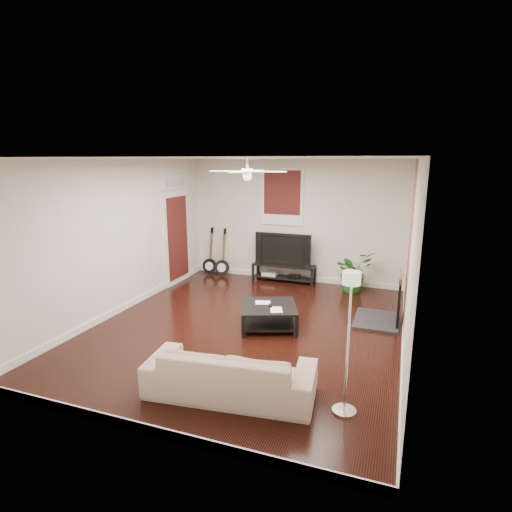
{
  "coord_description": "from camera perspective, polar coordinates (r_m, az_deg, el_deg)",
  "views": [
    {
      "loc": [
        2.37,
        -6.09,
        2.77
      ],
      "look_at": [
        0.0,
        0.4,
        1.15
      ],
      "focal_mm": 28.72,
      "sensor_mm": 36.0,
      "label": 1
    }
  ],
  "objects": [
    {
      "name": "brick_accent",
      "position": [
        7.22,
        20.63,
        1.41
      ],
      "size": [
        0.02,
        2.2,
        2.8
      ],
      "primitive_type": "cube",
      "color": "#B25C39",
      "rests_on": "floor"
    },
    {
      "name": "potted_plant",
      "position": [
        9.03,
        13.4,
        -2.09
      ],
      "size": [
        1.05,
        1.06,
        0.89
      ],
      "primitive_type": "imported",
      "rotation": [
        0.0,
        0.0,
        0.83
      ],
      "color": "#21611B",
      "rests_on": "floor"
    },
    {
      "name": "guitar_right",
      "position": [
        9.96,
        -4.79,
        0.49
      ],
      "size": [
        0.4,
        0.3,
        1.17
      ],
      "primitive_type": null,
      "rotation": [
        0.0,
        0.0,
        0.14
      ],
      "color": "black",
      "rests_on": "floor"
    },
    {
      "name": "room",
      "position": [
        6.67,
        -1.18,
        1.35
      ],
      "size": [
        5.01,
        6.01,
        2.81
      ],
      "color": "black",
      "rests_on": "ground"
    },
    {
      "name": "door_left",
      "position": [
        9.46,
        -10.98,
        3.71
      ],
      "size": [
        0.08,
        1.0,
        2.5
      ],
      "primitive_type": "cube",
      "color": "white",
      "rests_on": "wall_left"
    },
    {
      "name": "coffee_table",
      "position": [
        7.02,
        1.78,
        -8.36
      ],
      "size": [
        1.18,
        1.18,
        0.38
      ],
      "primitive_type": "cube",
      "rotation": [
        0.0,
        0.0,
        0.37
      ],
      "color": "black",
      "rests_on": "floor"
    },
    {
      "name": "floor_lamp",
      "position": [
        4.64,
        12.67,
        -11.92
      ],
      "size": [
        0.3,
        0.3,
        1.65
      ],
      "primitive_type": null,
      "rotation": [
        0.0,
        0.0,
        0.11
      ],
      "color": "white",
      "rests_on": "floor"
    },
    {
      "name": "fireplace",
      "position": [
        7.46,
        17.83,
        -5.5
      ],
      "size": [
        0.8,
        1.1,
        0.92
      ],
      "primitive_type": "cube",
      "color": "black",
      "rests_on": "floor"
    },
    {
      "name": "tv_stand",
      "position": [
        9.58,
        3.89,
        -2.37
      ],
      "size": [
        1.46,
        0.39,
        0.41
      ],
      "primitive_type": "cube",
      "color": "black",
      "rests_on": "floor"
    },
    {
      "name": "guitar_left",
      "position": [
        10.13,
        -6.52,
        0.68
      ],
      "size": [
        0.37,
        0.27,
        1.17
      ],
      "primitive_type": null,
      "rotation": [
        0.0,
        0.0,
        0.03
      ],
      "color": "black",
      "rests_on": "floor"
    },
    {
      "name": "ceiling_fan",
      "position": [
        6.53,
        -1.23,
        11.71
      ],
      "size": [
        1.24,
        1.24,
        0.32
      ],
      "primitive_type": null,
      "color": "white",
      "rests_on": "ceiling"
    },
    {
      "name": "tv",
      "position": [
        9.46,
        3.97,
        1.05
      ],
      "size": [
        1.31,
        0.17,
        0.75
      ],
      "primitive_type": "imported",
      "color": "black",
      "rests_on": "tv_stand"
    },
    {
      "name": "window_back",
      "position": [
        9.48,
        3.66,
        8.21
      ],
      "size": [
        1.0,
        0.06,
        1.3
      ],
      "primitive_type": "cube",
      "color": "#3F1311",
      "rests_on": "wall_back"
    },
    {
      "name": "sofa",
      "position": [
        5.11,
        -3.57,
        -15.79
      ],
      "size": [
        2.1,
        1.02,
        0.59
      ],
      "primitive_type": "imported",
      "rotation": [
        0.0,
        0.0,
        3.26
      ],
      "color": "tan",
      "rests_on": "floor"
    }
  ]
}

